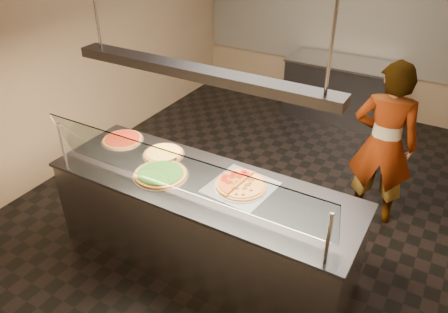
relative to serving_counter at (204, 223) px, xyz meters
The scene contains 18 objects.
ground 1.34m from the serving_counter, 89.14° to the left, with size 5.00×6.00×0.02m, color black.
wall_back 4.38m from the serving_counter, 89.75° to the left, with size 5.00×0.02×3.00m, color #9B8464.
wall_front 2.04m from the serving_counter, 89.39° to the right, with size 5.00×0.02×3.00m, color #9B8464.
wall_left 2.97m from the serving_counter, 153.34° to the left, with size 0.02×6.00×3.00m, color #9B8464.
tile_band 4.31m from the serving_counter, 89.75° to the left, with size 4.90×0.02×1.20m, color silver.
serving_counter is the anchor object (origin of this frame).
sneeze_guard 0.83m from the serving_counter, 90.00° to the right, with size 2.62×0.18×0.54m.
perforated_tray 0.59m from the serving_counter, 17.93° to the left, with size 0.58×0.58×0.01m.
half_pizza_pepperoni 0.56m from the serving_counter, 25.89° to the left, with size 0.26×0.46×0.05m.
half_pizza_sausage 0.67m from the serving_counter, 13.62° to the left, with size 0.26×0.46×0.04m.
pizza_spinach 0.62m from the serving_counter, 166.34° to the right, with size 0.51×0.51×0.03m.
pizza_cheese 0.79m from the serving_counter, 159.73° to the left, with size 0.41×0.41×0.03m.
pizza_tomato 1.24m from the serving_counter, 168.35° to the left, with size 0.43×0.43×0.03m.
pizza_spatula 0.76m from the serving_counter, 163.48° to the left, with size 0.29×0.17×0.02m.
prep_table 3.80m from the serving_counter, 88.87° to the left, with size 1.57×0.74×0.93m.
worker 2.02m from the serving_counter, 51.28° to the left, with size 0.66×0.43×1.81m, color #26242C.
heat_lamp_housing 1.48m from the serving_counter, 90.90° to the right, with size 2.30×0.18×0.08m, color #3A3A3F.
lamp_rod_right 2.26m from the serving_counter, ahead, with size 0.02×0.02×1.01m, color #B7B7BC.
Camera 1 is at (1.75, -3.91, 3.14)m, focal length 35.00 mm.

